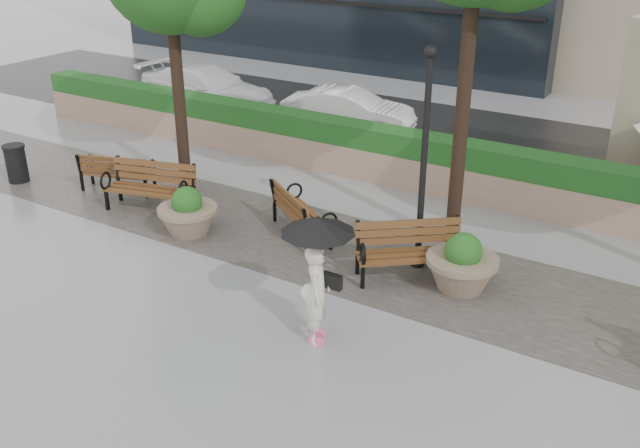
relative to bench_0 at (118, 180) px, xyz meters
The scene contains 15 objects.
ground 6.17m from the bench_0, 29.06° to the right, with size 100.00×100.00×0.00m, color gray.
cobble_strip 5.39m from the bench_0, ahead, with size 28.00×3.20×0.01m, color #383330.
hedge_wall 6.72m from the bench_0, 36.66° to the left, with size 24.00×0.80×1.35m.
asphalt_street 9.65m from the bench_0, 56.08° to the left, with size 40.00×7.00×0.00m, color black.
bench_0 is the anchor object (origin of this frame).
bench_1 1.59m from the bench_0, 16.70° to the right, with size 2.15×1.30×1.08m.
bench_2 5.14m from the bench_0, ahead, with size 1.93×1.63×0.99m.
bench_3 7.88m from the bench_0, ahead, with size 2.03×1.85×1.07m.
planter_left 3.23m from the bench_0, 17.42° to the right, with size 1.25×1.25×1.05m.
planter_right 8.83m from the bench_0, ahead, with size 1.31×1.31×1.10m.
trash_bin 2.73m from the bench_0, 161.02° to the right, with size 0.54×0.54×0.90m, color black.
lamppost 7.96m from the bench_0, ahead, with size 0.28×0.28×4.22m.
car_left 7.24m from the bench_0, 112.35° to the left, with size 2.02×4.97×1.44m, color white.
car_right 7.46m from the bench_0, 71.20° to the left, with size 1.37×3.94×1.30m, color white.
pedestrian 8.07m from the bench_0, 21.10° to the right, with size 1.16×1.16×2.13m.
Camera 1 is at (7.20, -8.13, 6.51)m, focal length 40.00 mm.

